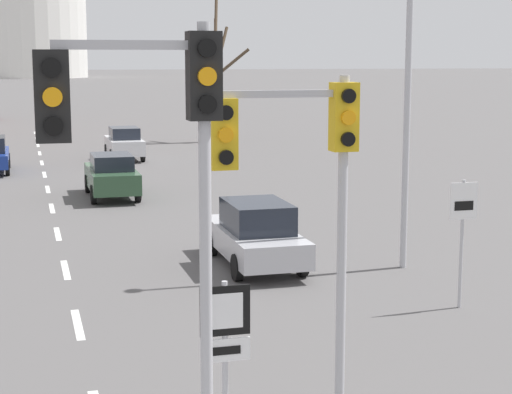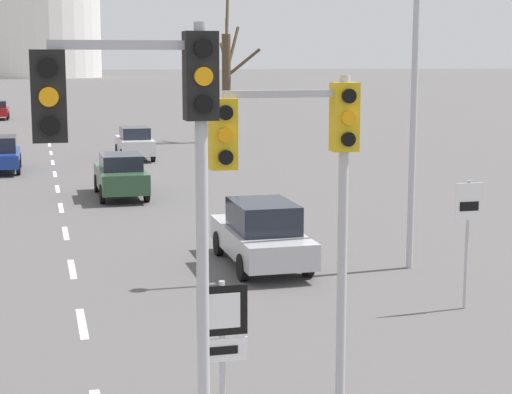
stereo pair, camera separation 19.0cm
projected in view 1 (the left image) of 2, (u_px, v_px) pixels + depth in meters
The scene contains 20 objects.
lane_stripe_2 at pixel (78, 324), 16.61m from camera, with size 0.16×2.00×0.01m, color silver.
lane_stripe_3 at pixel (66, 270), 20.89m from camera, with size 0.16×2.00×0.01m, color silver.
lane_stripe_4 at pixel (58, 234), 25.17m from camera, with size 0.16×2.00×0.01m, color silver.
lane_stripe_5 at pixel (52, 208), 29.46m from camera, with size 0.16×2.00×0.01m, color silver.
lane_stripe_6 at pixel (48, 189), 33.74m from camera, with size 0.16×2.00×0.01m, color silver.
lane_stripe_7 at pixel (44, 175), 38.02m from camera, with size 0.16×2.00×0.01m, color silver.
lane_stripe_8 at pixel (42, 163), 42.31m from camera, with size 0.16×2.00×0.01m, color silver.
lane_stripe_9 at pixel (40, 153), 46.59m from camera, with size 0.16×2.00×0.01m, color silver.
lane_stripe_10 at pixel (38, 145), 50.87m from camera, with size 0.16×2.00×0.01m, color silver.
lane_stripe_11 at pixel (36, 139), 55.16m from camera, with size 0.16×2.00×0.01m, color silver.
lane_stripe_12 at pixel (35, 133), 59.44m from camera, with size 0.16×2.00×0.01m, color silver.
traffic_signal_centre_tall at pixel (155, 146), 9.25m from camera, with size 1.98×0.34×5.50m.
traffic_signal_near_right at pixel (302, 161), 11.87m from camera, with size 2.10×0.34×4.88m.
route_sign_post at pixel (225, 348), 10.04m from camera, with size 0.60×0.08×2.55m.
speed_limit_sign at pixel (463, 222), 17.44m from camera, with size 0.60×0.08×2.68m.
street_lamp_right at pixel (395, 70), 20.29m from camera, with size 1.92×0.36×7.88m.
sedan_near_right at pixel (255, 234), 21.16m from camera, with size 1.76×4.35×1.64m.
sedan_mid_centre at pixel (112, 175), 31.68m from camera, with size 1.75×4.40×1.63m.
sedan_far_left at pixel (124, 143), 43.61m from camera, with size 1.71×4.23×1.66m.
bare_tree_right_near at pixel (216, 79), 52.58m from camera, with size 2.36×2.53×9.08m.
Camera 1 is at (-0.89, -5.22, 5.11)m, focal length 60.00 mm.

